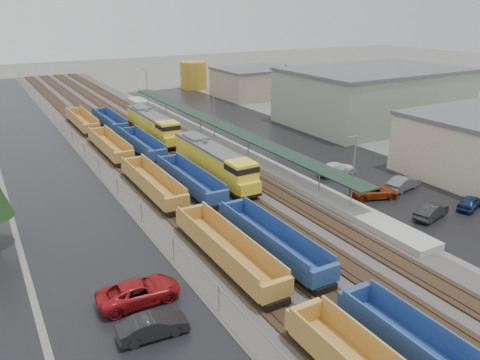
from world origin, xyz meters
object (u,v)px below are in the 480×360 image
object	(u,v)px
well_string_blue	(224,206)
parked_car_east_e	(403,183)
parked_car_west_b	(153,326)
parked_car_east_d	(470,202)
parked_car_east_a	(431,211)
storage_tank	(194,75)
locomotive_lead	(214,162)
well_string_yellow	(183,212)
parked_car_west_c	(139,292)
locomotive_trail	(153,125)
parked_car_east_b	(374,191)
parked_car_east_c	(337,169)

from	to	relation	value
well_string_blue	parked_car_east_e	distance (m)	21.32
well_string_blue	parked_car_west_b	distance (m)	18.18
parked_car_east_d	parked_car_east_a	bearing A→B (deg)	66.85
storage_tank	parked_car_east_e	xyz separation A→B (m)	(-8.73, -75.73, -2.54)
locomotive_lead	well_string_yellow	size ratio (longest dim) A/B	0.18
locomotive_lead	storage_tank	bearing A→B (deg)	67.52
parked_car_west_c	locomotive_trail	bearing A→B (deg)	-21.64
locomotive_trail	parked_car_east_a	xyz separation A→B (m)	(13.39, -41.24, -1.48)
locomotive_lead	parked_car_east_d	bearing A→B (deg)	-47.76
well_string_blue	parked_car_east_e	size ratio (longest dim) A/B	20.86
parked_car_west_c	parked_car_east_b	xyz separation A→B (m)	(28.24, 5.83, -0.09)
well_string_yellow	parked_car_east_b	world-z (taller)	well_string_yellow
locomotive_trail	well_string_blue	xyz separation A→B (m)	(-4.00, -30.98, -1.08)
parked_car_west_b	parked_car_east_c	world-z (taller)	parked_car_east_c
well_string_yellow	parked_car_east_a	size ratio (longest dim) A/B	22.45
parked_car_west_b	parked_car_east_e	distance (m)	34.71
locomotive_lead	parked_car_east_b	distance (m)	18.49
parked_car_east_b	parked_car_west_b	bearing A→B (deg)	129.00
parked_car_west_b	parked_car_east_c	xyz separation A→B (m)	(30.11, 17.56, 0.02)
locomotive_lead	parked_car_east_d	size ratio (longest dim) A/B	4.56
well_string_yellow	parked_car_east_e	world-z (taller)	well_string_yellow
well_string_blue	parked_car_east_b	xyz separation A→B (m)	(16.44, -3.62, -0.43)
locomotive_trail	storage_tank	world-z (taller)	storage_tank
locomotive_lead	parked_car_east_b	world-z (taller)	locomotive_lead
parked_car_west_c	parked_car_east_c	size ratio (longest dim) A/B	1.11
parked_car_east_c	locomotive_lead	bearing A→B (deg)	64.80
locomotive_trail	parked_car_east_b	xyz separation A→B (m)	(12.44, -34.60, -1.51)
locomotive_lead	parked_car_west_b	distance (m)	28.53
well_string_yellow	parked_car_east_c	bearing A→B (deg)	8.73
parked_car_west_b	parked_car_east_c	distance (m)	34.85
locomotive_lead	well_string_blue	xyz separation A→B (m)	(-4.00, -9.98, -1.08)
locomotive_lead	parked_car_west_b	bearing A→B (deg)	-124.73
well_string_yellow	parked_car_east_e	xyz separation A→B (m)	(25.03, -4.27, -0.39)
locomotive_trail	well_string_blue	distance (m)	31.26
well_string_blue	parked_car_east_a	xyz separation A→B (m)	(17.39, -10.26, -0.41)
well_string_blue	storage_tank	distance (m)	78.14
parked_car_east_c	parked_car_east_e	size ratio (longest dim) A/B	1.11
parked_car_east_a	parked_car_east_e	distance (m)	7.66
parked_car_west_b	parked_car_east_d	world-z (taller)	parked_car_west_b
parked_car_west_c	parked_car_east_e	size ratio (longest dim) A/B	1.24
well_string_blue	well_string_yellow	bearing A→B (deg)	169.18
parked_car_east_a	parked_car_west_c	bearing A→B (deg)	75.18
locomotive_lead	parked_car_east_c	xyz separation A→B (m)	(13.87, -5.86, -1.47)
storage_tank	parked_car_west_b	bearing A→B (deg)	-116.11
parked_car_west_b	parked_car_east_c	size ratio (longest dim) A/B	0.86
parked_car_east_c	well_string_yellow	bearing A→B (deg)	96.42
parked_car_east_a	parked_car_east_e	bearing A→B (deg)	-41.54
locomotive_trail	parked_car_west_b	xyz separation A→B (m)	(-16.23, -44.42, -1.49)
parked_car_east_b	parked_car_east_e	distance (m)	4.59
locomotive_lead	parked_car_west_b	size ratio (longest dim) A/B	4.09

